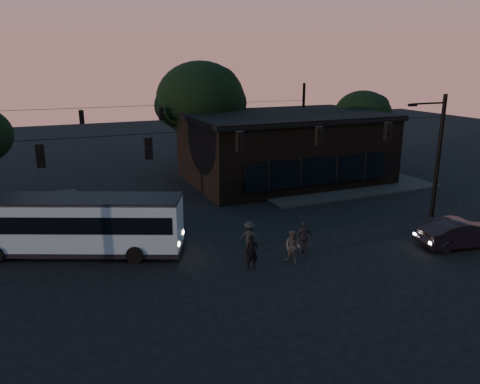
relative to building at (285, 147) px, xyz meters
name	(u,v)px	position (x,y,z in m)	size (l,w,h in m)	color
ground	(275,279)	(-9.00, -15.97, -2.71)	(120.00, 120.00, 0.00)	black
sidewalk_far_right	(328,181)	(3.00, -1.97, -2.63)	(14.00, 10.00, 0.15)	black
building	(285,147)	(0.00, 0.00, 0.00)	(15.40, 10.41, 5.40)	black
tree_behind	(201,99)	(-5.00, 6.03, 3.48)	(7.60, 7.60, 9.43)	black
tree_right	(363,115)	(9.00, 2.03, 1.93)	(5.20, 5.20, 6.86)	black
signal_rig_near	(240,164)	(-9.00, -11.97, 1.74)	(26.24, 0.30, 7.50)	black
signal_rig_far	(162,128)	(-9.00, 4.03, 1.50)	(26.24, 0.30, 7.50)	black
bus	(76,222)	(-16.73, -9.48, -1.07)	(10.47, 6.35, 2.92)	#8499A8
car	(461,233)	(1.63, -16.31, -1.97)	(1.56, 4.47, 1.47)	black
pedestrian_a	(252,252)	(-9.49, -14.51, -1.89)	(0.60, 0.39, 1.64)	black
pedestrian_b	(293,247)	(-7.44, -14.71, -1.89)	(0.80, 0.62, 1.64)	#363331
pedestrian_c	(304,237)	(-6.31, -13.81, -1.88)	(0.97, 0.40, 1.65)	black
pedestrian_d	(250,237)	(-8.82, -12.79, -1.87)	(1.08, 0.62, 1.67)	black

